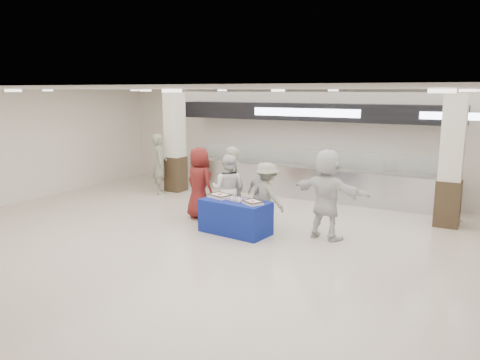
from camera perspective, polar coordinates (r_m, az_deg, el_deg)
The scene contains 15 objects.
ground at distance 9.61m, azimuth -3.87°, elevation -8.42°, with size 14.00×14.00×0.00m, color beige.
serving_line at distance 14.03m, azimuth 8.30°, elevation 2.52°, with size 8.70×0.85×2.80m.
column_left at distance 14.91m, azimuth -7.93°, elevation 4.46°, with size 0.55×0.55×3.20m.
column_right at distance 11.91m, azimuth 24.36°, elevation 1.98°, with size 0.55×0.55×3.20m.
display_table at distance 10.53m, azimuth -0.57°, elevation -4.52°, with size 1.55×0.78×0.75m, color navy.
sheet_cake_left at distance 10.73m, azimuth -2.44°, elevation -1.90°, with size 0.54×0.47×0.10m.
sheet_cake_right at distance 10.12m, azimuth 1.56°, elevation -2.71°, with size 0.50×0.47×0.09m.
cupcake_tray at distance 10.43m, azimuth -0.42°, elevation -2.37°, with size 0.43×0.36×0.06m.
civilian_maroon at distance 11.67m, azimuth -4.98°, elevation -0.39°, with size 0.88×0.57×1.80m, color maroon.
soldier_a at distance 11.47m, azimuth -0.81°, elevation -0.45°, with size 0.67×0.44×1.84m, color gray.
chef_tall at distance 11.24m, azimuth -1.48°, elevation -1.11°, with size 0.81×0.63×1.67m, color white.
chef_short at distance 11.01m, azimuth 2.64°, elevation -1.79°, with size 0.89×0.37×1.52m, color white.
soldier_b at distance 10.76m, azimuth 3.34°, elevation -1.98°, with size 1.01×0.58×1.56m, color gray.
civilian_white at distance 10.19m, azimuth 10.54°, elevation -1.72°, with size 1.82×0.58×1.96m, color white.
soldier_bg at distance 14.69m, azimuth -9.77°, elevation 1.97°, with size 0.68×0.45×1.87m, color gray.
Camera 1 is at (5.02, -7.55, 3.18)m, focal length 35.00 mm.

